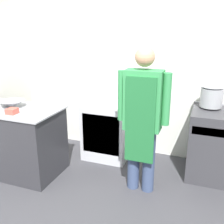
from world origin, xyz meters
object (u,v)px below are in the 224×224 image
Objects in this scene: stove at (220,145)px; stock_pot at (212,96)px; fridge_unit at (108,130)px; mixing_bowl at (12,104)px; plastic_tub at (12,111)px; person_cook at (143,115)px.

stove is 3.20× the size of stock_pot.
stove is at bearing -34.16° from stock_pot.
fridge_unit is at bearing 177.89° from stove.
mixing_bowl is 2.72× the size of plastic_tub.
mixing_bowl reaches higher than stove.
plastic_tub is at bearing -158.22° from stove.
fridge_unit is at bearing 134.70° from person_cook.
stock_pot is at bearing 19.30° from mixing_bowl.
stock_pot is at bearing 46.66° from person_cook.
stove is 2.72m from mixing_bowl.
person_cook reaches higher than fridge_unit.
person_cook is 1.55m from plastic_tub.
fridge_unit is 7.04× the size of plastic_tub.
plastic_tub is 0.41× the size of stock_pot.
stock_pot is (2.21, 1.07, 0.13)m from plastic_tub.
stove is 1.19m from person_cook.
mixing_bowl is at bearing -160.70° from stock_pot.
stove reaches higher than fridge_unit.
mixing_bowl is (-1.02, -0.78, 0.52)m from fridge_unit.
stock_pot is at bearing 145.84° from stove.
stock_pot is at bearing 25.78° from plastic_tub.
stock_pot is (-0.17, 0.12, 0.60)m from stove.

